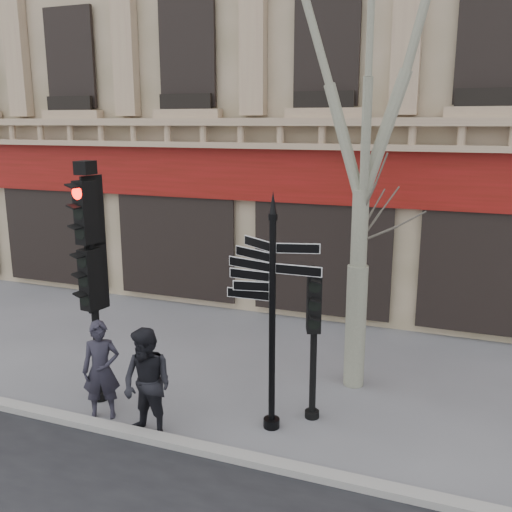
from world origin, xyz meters
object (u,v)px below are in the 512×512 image
at_px(plane_tree, 368,32).
at_px(pedestrian_b, 147,384).
at_px(traffic_signal_secondary, 314,318).
at_px(pedestrian_a, 101,370).
at_px(fingerpost, 273,274).
at_px(traffic_signal_main, 91,254).

distance_m(plane_tree, pedestrian_b, 6.71).
bearing_deg(traffic_signal_secondary, pedestrian_a, -179.54).
relative_size(fingerpost, traffic_signal_secondary, 1.53).
height_order(plane_tree, pedestrian_a, plane_tree).
bearing_deg(pedestrian_b, fingerpost, 39.67).
xyz_separation_m(fingerpost, traffic_signal_main, (-3.19, -0.18, 0.08)).
relative_size(traffic_signal_main, plane_tree, 0.47).
bearing_deg(fingerpost, traffic_signal_secondary, 55.05).
distance_m(fingerpost, pedestrian_b, 2.59).
bearing_deg(pedestrian_a, traffic_signal_secondary, -7.36).
xyz_separation_m(traffic_signal_main, pedestrian_b, (1.49, -0.78, -1.78)).
height_order(traffic_signal_main, plane_tree, plane_tree).
distance_m(traffic_signal_main, pedestrian_b, 2.45).
height_order(fingerpost, traffic_signal_secondary, fingerpost).
bearing_deg(traffic_signal_main, pedestrian_b, -19.04).
xyz_separation_m(fingerpost, traffic_signal_secondary, (0.53, 0.54, -0.84)).
bearing_deg(fingerpost, pedestrian_a, -156.68).
distance_m(traffic_signal_main, traffic_signal_secondary, 3.90).
bearing_deg(traffic_signal_secondary, pedestrian_b, -166.04).
xyz_separation_m(fingerpost, pedestrian_b, (-1.70, -0.97, -1.70)).
relative_size(traffic_signal_secondary, plane_tree, 0.28).
bearing_deg(plane_tree, fingerpost, -114.50).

